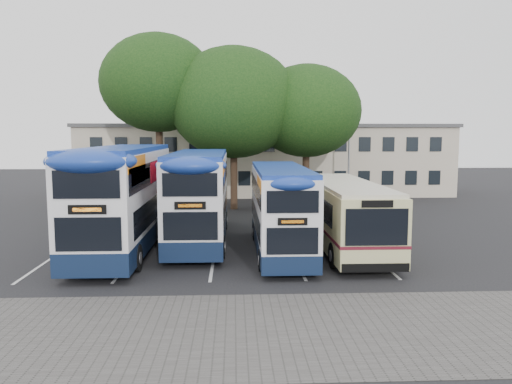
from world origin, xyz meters
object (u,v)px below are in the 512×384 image
object	(u,v)px
lamp_post	(349,137)
bus_single	(344,211)
tree_mid	(234,103)
tree_right	(307,111)
bus_dd_right	(280,206)
bus_dd_left	(124,194)
tree_left	(158,83)
bus_dd_mid	(200,193)

from	to	relation	value
lamp_post	bus_single	world-z (taller)	lamp_post
tree_mid	tree_right	distance (m)	5.25
lamp_post	bus_single	xyz separation A→B (m)	(-3.70, -15.15, -3.31)
bus_single	bus_dd_right	bearing A→B (deg)	-164.65
lamp_post	bus_dd_left	xyz separation A→B (m)	(-13.90, -15.14, -2.46)
tree_mid	tree_right	bearing A→B (deg)	4.17
tree_left	bus_dd_left	xyz separation A→B (m)	(0.27, -13.09, -6.27)
tree_left	tree_mid	bearing A→B (deg)	-6.35
tree_left	bus_dd_left	distance (m)	14.51
tree_mid	lamp_post	bearing A→B (deg)	16.64
tree_mid	tree_right	xyz separation A→B (m)	(5.21, 0.38, -0.55)
tree_right	bus_dd_mid	bearing A→B (deg)	-121.70
tree_left	bus_dd_right	world-z (taller)	tree_left
bus_dd_mid	bus_single	size ratio (longest dim) A/B	1.02
lamp_post	bus_dd_right	xyz separation A→B (m)	(-6.79, -16.00, -2.95)
tree_left	tree_mid	xyz separation A→B (m)	(5.30, -0.59, -1.38)
tree_mid	bus_dd_left	size ratio (longest dim) A/B	1.00
tree_right	bus_single	xyz separation A→B (m)	(-0.04, -12.88, -5.19)
lamp_post	bus_dd_left	distance (m)	20.70
tree_right	bus_dd_left	world-z (taller)	tree_right
bus_dd_left	bus_dd_right	xyz separation A→B (m)	(7.11, -0.85, -0.48)
tree_left	bus_dd_left	world-z (taller)	tree_left
bus_dd_left	bus_single	distance (m)	10.24
bus_dd_mid	bus_dd_right	xyz separation A→B (m)	(3.77, -2.55, -0.32)
tree_mid	bus_dd_right	world-z (taller)	tree_mid
tree_right	bus_dd_right	world-z (taller)	tree_right
tree_left	tree_right	world-z (taller)	tree_left
bus_dd_mid	tree_left	bearing A→B (deg)	107.55
tree_left	tree_mid	world-z (taller)	tree_left
tree_left	bus_dd_right	xyz separation A→B (m)	(7.38, -13.94, -6.76)
lamp_post	bus_dd_mid	world-z (taller)	lamp_post
bus_dd_mid	bus_dd_right	distance (m)	4.57
lamp_post	bus_dd_mid	size ratio (longest dim) A/B	0.85
bus_dd_left	bus_dd_mid	bearing A→B (deg)	26.97
tree_left	tree_mid	distance (m)	5.51
bus_dd_mid	bus_single	bearing A→B (deg)	-13.94
tree_mid	bus_dd_mid	size ratio (longest dim) A/B	1.07
lamp_post	bus_dd_mid	xyz separation A→B (m)	(-10.56, -13.45, -2.63)
bus_dd_left	bus_single	size ratio (longest dim) A/B	1.09
bus_dd_left	bus_single	world-z (taller)	bus_dd_left
bus_dd_right	bus_dd_left	bearing A→B (deg)	173.15
tree_right	bus_dd_right	xyz separation A→B (m)	(-3.13, -13.73, -4.83)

